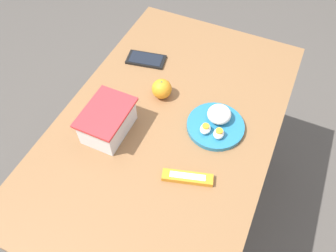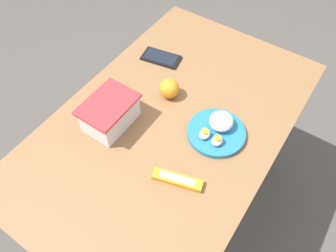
# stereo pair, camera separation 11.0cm
# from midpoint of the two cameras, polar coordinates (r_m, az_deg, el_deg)

# --- Properties ---
(ground_plane) EXTENTS (10.00, 10.00, 0.00)m
(ground_plane) POSITION_cam_midpoint_polar(r_m,az_deg,el_deg) (1.83, 2.05, -13.97)
(ground_plane) COLOR #4C4742
(table) EXTENTS (1.18, 0.74, 0.77)m
(table) POSITION_cam_midpoint_polar(r_m,az_deg,el_deg) (1.25, 2.90, -2.66)
(table) COLOR brown
(table) RESTS_ON ground_plane
(food_container) EXTENTS (0.19, 0.14, 0.10)m
(food_container) POSITION_cam_midpoint_polar(r_m,az_deg,el_deg) (1.12, -7.32, 1.87)
(food_container) COLOR white
(food_container) RESTS_ON table
(orange_fruit) EXTENTS (0.07, 0.07, 0.07)m
(orange_fruit) POSITION_cam_midpoint_polar(r_m,az_deg,el_deg) (1.20, 2.86, 6.37)
(orange_fruit) COLOR orange
(orange_fruit) RESTS_ON table
(rice_plate) EXTENTS (0.20, 0.20, 0.07)m
(rice_plate) POSITION_cam_midpoint_polar(r_m,az_deg,el_deg) (1.13, 11.38, -0.79)
(rice_plate) COLOR teal
(rice_plate) RESTS_ON table
(candy_bar) EXTENTS (0.08, 0.16, 0.02)m
(candy_bar) POSITION_cam_midpoint_polar(r_m,az_deg,el_deg) (1.02, 4.76, -9.53)
(candy_bar) COLOR orange
(candy_bar) RESTS_ON table
(cell_phone) EXTENTS (0.11, 0.17, 0.01)m
(cell_phone) POSITION_cam_midpoint_polar(r_m,az_deg,el_deg) (1.37, 1.13, 11.67)
(cell_phone) COLOR black
(cell_phone) RESTS_ON table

